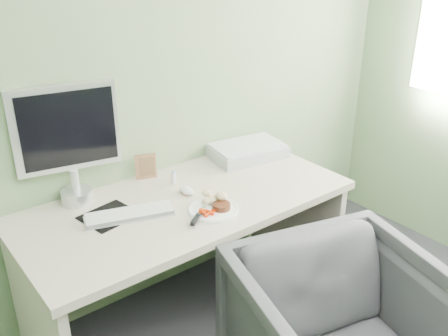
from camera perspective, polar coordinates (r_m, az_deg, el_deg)
wall_back at (r=2.50m, az=-9.78°, el=12.39°), size 3.50×0.00×3.50m
desk at (r=2.50m, az=-4.25°, el=-7.31°), size 1.60×0.75×0.73m
plate at (r=2.30m, az=-1.23°, el=-4.80°), size 0.23×0.23×0.01m
steak at (r=2.29m, az=-0.30°, el=-4.38°), size 0.10×0.10×0.03m
potato_pile at (r=2.34m, az=-1.31°, el=-3.24°), size 0.11×0.08×0.06m
carrot_heap at (r=2.25m, az=-1.85°, el=-4.85°), size 0.06×0.05×0.04m
steak_knife at (r=2.22m, az=-2.95°, el=-5.45°), size 0.20×0.15×0.02m
mousepad at (r=2.32m, az=-12.96°, el=-5.34°), size 0.26×0.24×0.00m
keyboard at (r=2.29m, az=-10.75°, el=-5.16°), size 0.40×0.23×0.02m
computer_mouse at (r=2.45m, az=-4.26°, el=-2.60°), size 0.06×0.10×0.03m
photo_frame at (r=2.61m, az=-8.94°, el=0.18°), size 0.11×0.05×0.14m
eyedrop_bottle at (r=2.55m, az=-5.77°, el=-1.04°), size 0.03×0.03×0.08m
scanner at (r=2.86m, az=2.68°, el=1.91°), size 0.45×0.34×0.06m
monitor at (r=2.36m, az=-17.45°, el=3.24°), size 0.47×0.16×0.56m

